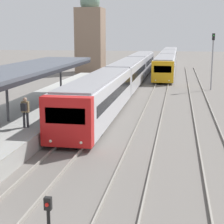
% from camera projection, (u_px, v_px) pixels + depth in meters
% --- Properties ---
extents(platform_canopy, '(4.00, 25.42, 2.95)m').
position_uv_depth(platform_canopy, '(6.00, 73.00, 21.40)').
color(platform_canopy, '#4C515B').
rests_on(platform_canopy, station_platform).
extents(person_on_platform, '(0.40, 0.40, 1.66)m').
position_uv_depth(person_on_platform, '(25.00, 110.00, 20.32)').
color(person_on_platform, '#2D2D33').
rests_on(person_on_platform, station_platform).
extents(train_near, '(2.69, 46.74, 2.97)m').
position_uv_depth(train_near, '(127.00, 73.00, 41.30)').
color(train_near, red).
rests_on(train_near, ground_plane).
extents(train_far, '(2.62, 43.05, 2.88)m').
position_uv_depth(train_far, '(168.00, 59.00, 64.10)').
color(train_far, gold).
rests_on(train_far, ground_plane).
extents(signal_post_near, '(0.20, 0.22, 1.65)m').
position_uv_depth(signal_post_near, '(48.00, 218.00, 10.20)').
color(signal_post_near, black).
rests_on(signal_post_near, ground_plane).
extents(signal_mast_far, '(0.28, 0.29, 5.94)m').
position_uv_depth(signal_mast_far, '(213.00, 55.00, 39.40)').
color(signal_mast_far, gray).
rests_on(signal_mast_far, ground_plane).
extents(distant_domed_building, '(4.00, 4.00, 11.95)m').
position_uv_depth(distant_domed_building, '(90.00, 35.00, 56.82)').
color(distant_domed_building, '#89705B').
rests_on(distant_domed_building, ground_plane).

